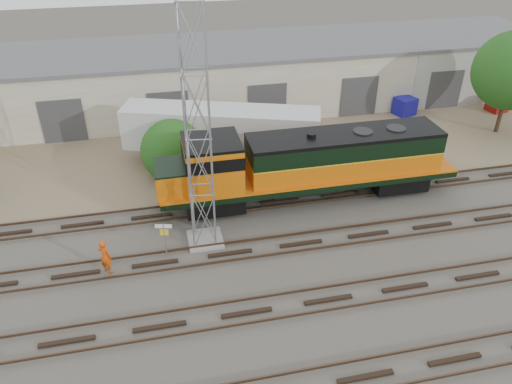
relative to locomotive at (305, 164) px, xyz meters
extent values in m
plane|color=#47423A|center=(-1.46, -6.00, -2.53)|extent=(140.00, 140.00, 0.00)
cube|color=#726047|center=(-1.46, 9.00, -2.52)|extent=(80.00, 16.00, 0.02)
cube|color=black|center=(-1.46, -13.50, -2.46)|extent=(80.00, 2.40, 0.14)
cube|color=#4C3828|center=(-1.46, -12.75, -2.32)|extent=(80.00, 0.08, 0.14)
cube|color=black|center=(-1.46, -9.00, -2.46)|extent=(80.00, 2.40, 0.14)
cube|color=#4C3828|center=(-1.46, -9.75, -2.32)|extent=(80.00, 0.08, 0.14)
cube|color=#4C3828|center=(-1.46, -8.25, -2.32)|extent=(80.00, 0.08, 0.14)
cube|color=black|center=(-1.46, -4.50, -2.46)|extent=(80.00, 2.40, 0.14)
cube|color=#4C3828|center=(-1.46, -5.25, -2.32)|extent=(80.00, 0.08, 0.14)
cube|color=#4C3828|center=(-1.46, -3.75, -2.32)|extent=(80.00, 0.08, 0.14)
cube|color=black|center=(-1.46, 0.00, -2.46)|extent=(80.00, 2.40, 0.14)
cube|color=#4C3828|center=(-1.46, -0.75, -2.32)|extent=(80.00, 0.08, 0.14)
cube|color=#4C3828|center=(-1.46, 0.75, -2.32)|extent=(80.00, 0.08, 0.14)
cube|color=beige|center=(-1.46, 17.00, -0.03)|extent=(58.00, 10.00, 5.00)
cube|color=#59595B|center=(-1.46, 17.00, 2.62)|extent=(58.40, 10.40, 0.30)
cube|color=#999993|center=(20.54, 11.95, -0.03)|extent=(14.00, 0.10, 5.00)
cube|color=#333335|center=(-15.46, 11.94, -0.83)|extent=(3.20, 0.12, 3.40)
cube|color=#333335|center=(-7.46, 11.94, -0.83)|extent=(3.20, 0.12, 3.40)
cube|color=#333335|center=(0.54, 11.94, -0.83)|extent=(3.20, 0.12, 3.40)
cube|color=#333335|center=(8.54, 11.94, -0.83)|extent=(3.20, 0.12, 3.40)
cube|color=#333335|center=(16.54, 11.94, -0.83)|extent=(3.20, 0.12, 3.40)
cube|color=black|center=(-5.63, 0.00, -1.71)|extent=(3.47, 2.60, 1.08)
cube|color=black|center=(6.29, 0.00, -1.71)|extent=(3.47, 2.60, 1.08)
cube|color=black|center=(0.33, 0.00, -0.98)|extent=(18.42, 3.25, 0.38)
cylinder|color=black|center=(0.33, 0.00, -1.66)|extent=(4.55, 1.19, 1.19)
cube|color=#C65D09|center=(2.49, 0.00, -0.14)|extent=(11.92, 2.82, 1.30)
cube|color=black|center=(2.49, 0.00, 1.05)|extent=(11.92, 2.82, 1.08)
cube|color=black|center=(2.49, 0.00, 1.70)|extent=(11.92, 2.82, 0.22)
cube|color=#C65D09|center=(-5.63, 0.00, 0.62)|extent=(3.25, 3.25, 2.82)
cube|color=black|center=(-5.63, 0.00, 2.11)|extent=(3.25, 3.25, 0.17)
cube|color=#C65D09|center=(-8.13, 0.00, -0.03)|extent=(1.73, 2.60, 1.52)
cube|color=gray|center=(-6.60, -3.01, -2.43)|extent=(1.91, 1.91, 0.20)
cylinder|color=gray|center=(-7.18, -2.42, 4.02)|extent=(0.10, 0.10, 12.70)
cylinder|color=gray|center=(-6.02, -2.42, 4.02)|extent=(0.10, 0.10, 12.70)
cylinder|color=gray|center=(-7.18, -3.59, 4.02)|extent=(0.10, 0.10, 12.70)
cylinder|color=gray|center=(-6.02, -3.59, 4.02)|extent=(0.10, 0.10, 12.70)
cylinder|color=gray|center=(-8.80, -3.95, -1.46)|extent=(0.07, 0.07, 2.14)
cube|color=white|center=(-8.80, -3.95, -0.54)|extent=(0.86, 0.23, 0.21)
cube|color=yellow|center=(-8.80, -3.95, -0.93)|extent=(0.44, 0.13, 0.34)
imported|color=#CF460B|center=(-11.85, -4.51, -1.55)|extent=(0.86, 0.83, 1.98)
cube|color=silver|center=(-4.22, 5.86, 0.21)|extent=(13.63, 6.91, 2.80)
cube|color=black|center=(0.79, 4.15, -2.02)|extent=(3.19, 3.26, 1.04)
cube|color=black|center=(-9.46, 6.56, -1.86)|extent=(0.16, 0.16, 1.35)
cube|color=black|center=(-8.79, 8.52, -1.86)|extent=(0.16, 0.16, 1.35)
cube|color=#181591|center=(12.60, 11.31, -1.78)|extent=(1.98, 1.92, 1.50)
cube|color=maroon|center=(20.92, 10.24, -1.83)|extent=(1.74, 1.66, 1.40)
cylinder|color=#382619|center=(-7.67, 4.79, -2.34)|extent=(0.29, 0.29, 0.39)
sphere|color=#164E18|center=(-7.67, 4.79, -0.65)|extent=(4.28, 4.28, 4.28)
sphere|color=#164E18|center=(-6.82, 4.15, -1.08)|extent=(3.00, 3.00, 3.00)
cylinder|color=#382619|center=(18.26, 6.39, -1.05)|extent=(0.34, 0.34, 2.97)
camera|label=1|loc=(-8.63, -25.47, 14.52)|focal=35.00mm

